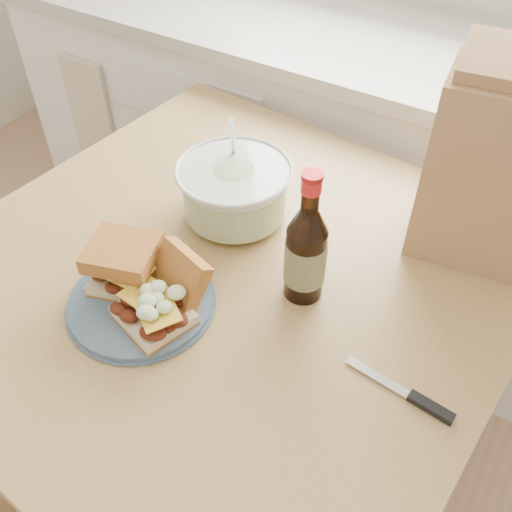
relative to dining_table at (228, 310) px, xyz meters
The scene contains 9 objects.
cabinet_run 0.91m from the dining_table, 93.13° to the left, with size 2.50×0.64×0.94m.
dining_table is the anchor object (origin of this frame).
plate 0.21m from the dining_table, 115.07° to the right, with size 0.25×0.25×0.02m, color #485E75.
sandwich_left 0.25m from the dining_table, 131.56° to the right, with size 0.14×0.13×0.08m.
sandwich_right 0.23m from the dining_table, 97.86° to the right, with size 0.14×0.18×0.10m.
coleslaw_bowl 0.23m from the dining_table, 116.51° to the left, with size 0.23×0.23×0.23m.
beer_bottle 0.27m from the dining_table, ahead, with size 0.07×0.07×0.26m.
knife 0.43m from the dining_table, 11.70° to the right, with size 0.18×0.03×0.01m.
paper_bag 0.57m from the dining_table, 38.83° to the left, with size 0.26×0.17×0.34m, color #A97651.
Camera 1 is at (0.48, 0.23, 1.59)m, focal length 40.00 mm.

